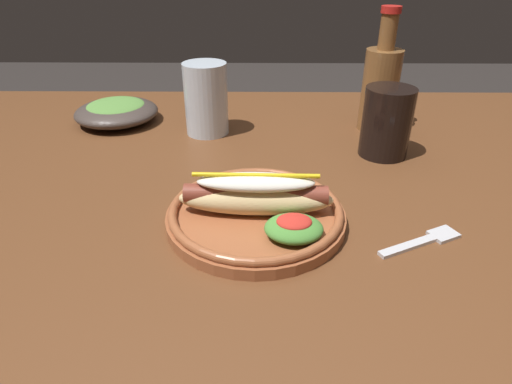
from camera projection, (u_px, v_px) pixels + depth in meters
The scene contains 7 objects.
dining_table at pixel (280, 229), 0.72m from camera, with size 1.47×1.00×0.74m.
hot_dog_plate at pixel (258, 209), 0.57m from camera, with size 0.24×0.24×0.08m.
fork at pixel (425, 241), 0.55m from camera, with size 0.12×0.07×0.00m.
soda_cup at pixel (387, 122), 0.75m from camera, with size 0.09×0.09×0.12m, color black.
water_cup at pixel (206, 99), 0.84m from camera, with size 0.08×0.08×0.14m, color silver.
glass_bottle at pixel (380, 85), 0.84m from camera, with size 0.07×0.07×0.23m.
side_bowl at pixel (117, 111), 0.91m from camera, with size 0.17×0.17×0.05m.
Camera 1 is at (-0.03, -0.59, 1.07)m, focal length 30.14 mm.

